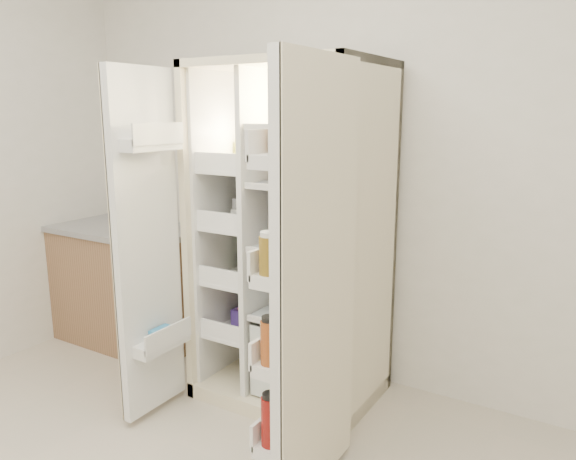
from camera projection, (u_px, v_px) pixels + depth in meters
The scene contains 5 objects.
wall_back at pixel (359, 148), 3.03m from camera, with size 4.00×0.02×2.70m, color white.
refrigerator at pixel (299, 263), 2.96m from camera, with size 0.92×0.70×1.80m.
freezer_door at pixel (148, 248), 2.69m from camera, with size 0.15×0.40×1.72m.
fridge_door at pixel (312, 289), 2.12m from camera, with size 0.17×0.58×1.72m.
kitchen_counter at pixel (126, 283), 3.72m from camera, with size 1.10×0.59×0.80m.
Camera 1 is at (1.26, -0.81, 1.55)m, focal length 34.00 mm.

